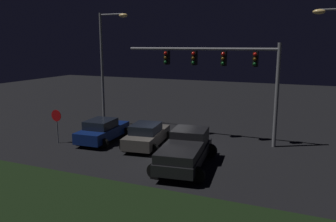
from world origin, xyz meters
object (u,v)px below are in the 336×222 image
at_px(car_sedan_far, 102,130).
at_px(traffic_signal_gantry, 224,66).
at_px(car_sedan, 147,135).
at_px(stop_sign, 57,120).
at_px(street_lamp_left, 107,57).
at_px(pickup_truck, 186,148).

relative_size(car_sedan_far, traffic_signal_gantry, 0.44).
bearing_deg(car_sedan, stop_sign, 98.36).
relative_size(street_lamp_left, stop_sign, 3.92).
height_order(traffic_signal_gantry, street_lamp_left, street_lamp_left).
distance_m(pickup_truck, car_sedan, 4.27).
height_order(pickup_truck, car_sedan_far, pickup_truck).
xyz_separation_m(pickup_truck, street_lamp_left, (-8.94, 6.44, 4.45)).
height_order(traffic_signal_gantry, stop_sign, traffic_signal_gantry).
xyz_separation_m(car_sedan, traffic_signal_gantry, (4.08, 3.09, 4.29)).
xyz_separation_m(car_sedan, stop_sign, (-5.74, -1.62, 0.82)).
distance_m(pickup_truck, car_sedan_far, 7.18).
distance_m(car_sedan, street_lamp_left, 8.24).
xyz_separation_m(traffic_signal_gantry, street_lamp_left, (-9.51, 0.94, 0.42)).
height_order(car_sedan_far, stop_sign, stop_sign).
relative_size(traffic_signal_gantry, stop_sign, 4.63).
height_order(pickup_truck, street_lamp_left, street_lamp_left).
bearing_deg(pickup_truck, car_sedan, 48.37).
relative_size(pickup_truck, car_sedan_far, 1.24).
height_order(car_sedan_far, street_lamp_left, street_lamp_left).
bearing_deg(traffic_signal_gantry, pickup_truck, -95.89).
bearing_deg(pickup_truck, traffic_signal_gantry, -13.14).
height_order(car_sedan_far, traffic_signal_gantry, traffic_signal_gantry).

